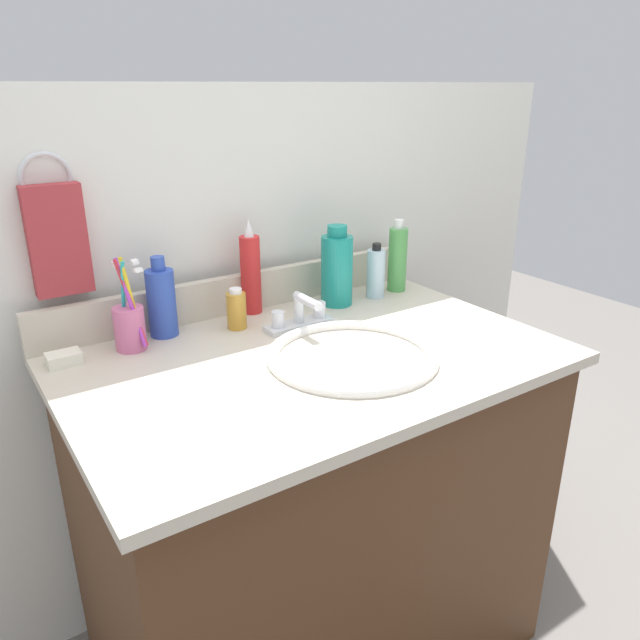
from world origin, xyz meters
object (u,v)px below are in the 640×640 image
object	(u,v)px
bottle_toner_green	(397,259)
bottle_mouthwash_teal	(337,269)
cup_pink	(130,324)
bottle_shampoo_blue	(162,301)
bottle_spray_red	(251,273)
hand_towel	(58,240)
soap_bar	(64,358)
faucet	(300,316)
bottle_oil_amber	(237,310)
bottle_gel_clear	(376,273)

from	to	relation	value
bottle_toner_green	bottle_mouthwash_teal	bearing A→B (deg)	-179.70
cup_pink	bottle_shampoo_blue	bearing A→B (deg)	23.29
bottle_spray_red	bottle_shampoo_blue	bearing A→B (deg)	-174.82
hand_towel	bottle_toner_green	bearing A→B (deg)	-7.82
bottle_spray_red	soap_bar	distance (m)	0.45
bottle_mouthwash_teal	bottle_toner_green	distance (m)	0.19
faucet	cup_pink	bearing A→B (deg)	164.79
bottle_oil_amber	bottle_shampoo_blue	bearing A→B (deg)	160.59
hand_towel	cup_pink	bearing A→B (deg)	-47.26
bottle_mouthwash_teal	bottle_spray_red	bearing A→B (deg)	161.89
bottle_spray_red	bottle_gel_clear	world-z (taller)	bottle_spray_red
bottle_shampoo_blue	cup_pink	world-z (taller)	cup_pink
bottle_gel_clear	soap_bar	distance (m)	0.76
faucet	cup_pink	xyz separation A→B (m)	(-0.35, 0.09, 0.03)
bottle_mouthwash_teal	bottle_gel_clear	size ratio (longest dim) A/B	1.40
bottle_spray_red	bottle_shampoo_blue	xyz separation A→B (m)	(-0.23, -0.02, -0.02)
bottle_oil_amber	bottle_shampoo_blue	xyz separation A→B (m)	(-0.15, 0.05, 0.03)
bottle_gel_clear	bottle_oil_amber	bearing A→B (deg)	179.27
hand_towel	cup_pink	distance (m)	0.21
bottle_spray_red	faucet	bearing A→B (deg)	-74.59
bottle_oil_amber	bottle_toner_green	world-z (taller)	bottle_toner_green
bottle_oil_amber	bottle_toner_green	size ratio (longest dim) A/B	0.49
bottle_oil_amber	bottle_gel_clear	world-z (taller)	bottle_gel_clear
cup_pink	bottle_oil_amber	bearing A→B (deg)	-4.26
bottle_spray_red	bottle_toner_green	distance (m)	0.40
hand_towel	bottle_mouthwash_teal	bearing A→B (deg)	-10.39
cup_pink	bottle_gel_clear	bearing A→B (deg)	-2.05
bottle_gel_clear	soap_bar	size ratio (longest dim) A/B	2.19
bottle_spray_red	bottle_gel_clear	size ratio (longest dim) A/B	1.61
bottle_toner_green	soap_bar	size ratio (longest dim) A/B	2.93
cup_pink	soap_bar	size ratio (longest dim) A/B	3.05
bottle_oil_amber	bottle_toner_green	distance (m)	0.47
bottle_toner_green	cup_pink	world-z (taller)	cup_pink
bottle_mouthwash_teal	bottle_toner_green	xyz separation A→B (m)	(0.19, 0.00, -0.00)
bottle_spray_red	bottle_shampoo_blue	size ratio (longest dim) A/B	1.29
bottle_oil_amber	soap_bar	size ratio (longest dim) A/B	1.45
faucet	bottle_oil_amber	xyz separation A→B (m)	(-0.12, 0.08, 0.02)
bottle_mouthwash_teal	bottle_gel_clear	xyz separation A→B (m)	(0.11, -0.01, -0.03)
soap_bar	faucet	bearing A→B (deg)	-11.16
hand_towel	bottle_gel_clear	bearing A→B (deg)	-9.75
faucet	cup_pink	distance (m)	0.36
faucet	soap_bar	xyz separation A→B (m)	(-0.48, 0.10, -0.02)
faucet	cup_pink	size ratio (longest dim) A/B	0.82
faucet	bottle_mouthwash_teal	distance (m)	0.19
hand_towel	faucet	bearing A→B (deg)	-23.85
bottle_oil_amber	bottle_shampoo_blue	size ratio (longest dim) A/B	0.53
bottle_shampoo_blue	hand_towel	bearing A→B (deg)	159.61
soap_bar	hand_towel	bearing A→B (deg)	67.90
hand_towel	soap_bar	xyz separation A→B (m)	(-0.04, -0.10, -0.21)
bottle_toner_green	cup_pink	bearing A→B (deg)	179.28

